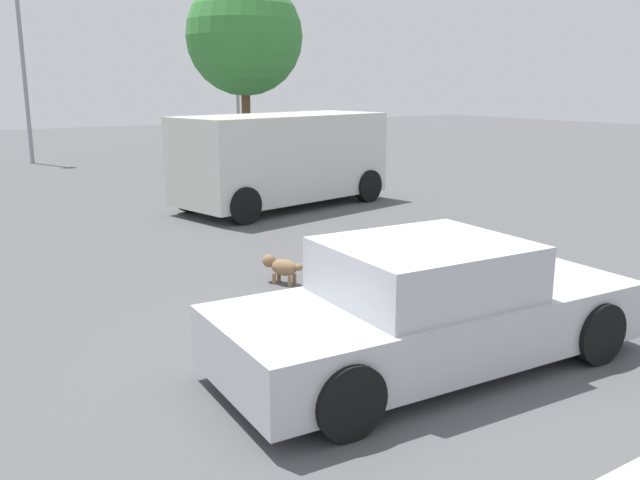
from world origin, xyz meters
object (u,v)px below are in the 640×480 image
sedan_foreground (429,309)px  light_post_near (236,41)px  light_post_mid (21,42)px  dog (281,267)px  van_white (283,157)px

sedan_foreground → light_post_near: size_ratio=0.68×
light_post_mid → light_post_near: bearing=0.9°
dog → light_post_mid: size_ratio=0.10×
van_white → sedan_foreground: bearing=-122.8°
dog → light_post_near: 19.97m
sedan_foreground → light_post_mid: light_post_mid is taller
sedan_foreground → light_post_mid: bearing=92.8°
light_post_mid → van_white: bearing=-76.0°
light_post_near → light_post_mid: bearing=-179.1°
sedan_foreground → light_post_mid: (0.25, 20.82, 3.56)m
dog → light_post_near: size_ratio=0.09×
dog → van_white: 6.18m
van_white → light_post_mid: (-3.07, 12.30, 3.01)m
dog → sedan_foreground: bearing=148.7°
van_white → light_post_mid: light_post_mid is taller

